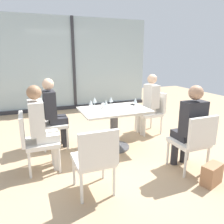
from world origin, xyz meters
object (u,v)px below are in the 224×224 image
at_px(wine_glass_0, 91,103).
at_px(wine_glass_2, 135,101).
at_px(dining_table_main, 114,120).
at_px(wine_glass_1, 95,100).
at_px(person_side_end, 41,124).
at_px(chair_far_left, 48,121).
at_px(person_far_right, 149,101).
at_px(cell_phone_on_table, 133,104).
at_px(chair_front_left, 95,157).
at_px(person_far_left, 53,110).
at_px(chair_side_end, 35,139).
at_px(wine_glass_4, 111,99).
at_px(person_front_right, 190,124).
at_px(chair_far_right, 153,110).
at_px(handbag_0, 212,174).
at_px(chair_front_right, 194,140).
at_px(wine_glass_3, 106,103).
at_px(coffee_cup, 104,106).

height_order(wine_glass_0, wine_glass_2, same).
xyz_separation_m(dining_table_main, wine_glass_1, (-0.28, 0.26, 0.34)).
bearing_deg(person_side_end, chair_far_left, 78.70).
xyz_separation_m(person_far_right, cell_phone_on_table, (-0.53, -0.29, 0.03)).
bearing_deg(chair_front_left, wine_glass_2, 45.35).
bearing_deg(person_far_left, chair_side_end, -115.67).
xyz_separation_m(chair_side_end, cell_phone_on_table, (1.81, 0.49, 0.24)).
distance_m(wine_glass_0, wine_glass_4, 0.43).
height_order(chair_far_left, person_front_right, person_front_right).
xyz_separation_m(chair_far_right, cell_phone_on_table, (-0.64, -0.29, 0.24)).
bearing_deg(handbag_0, wine_glass_0, 108.23).
height_order(person_front_right, wine_glass_4, person_front_right).
relative_size(chair_front_left, person_side_end, 0.69).
height_order(person_far_left, handbag_0, person_far_left).
height_order(chair_far_right, person_far_right, person_far_right).
xyz_separation_m(person_front_right, handbag_0, (0.02, -0.47, -0.56)).
relative_size(person_front_right, wine_glass_1, 6.81).
height_order(chair_far_right, cell_phone_on_table, chair_far_right).
xyz_separation_m(chair_front_right, chair_far_right, (0.36, 1.66, 0.00)).
relative_size(wine_glass_1, wine_glass_4, 1.00).
relative_size(wine_glass_0, wine_glass_2, 1.00).
bearing_deg(wine_glass_3, wine_glass_4, 51.60).
xyz_separation_m(person_far_right, wine_glass_4, (-0.97, -0.28, 0.16)).
distance_m(chair_far_left, person_side_end, 0.82).
bearing_deg(chair_front_left, handbag_0, -13.57).
bearing_deg(person_front_right, chair_far_left, 139.65).
bearing_deg(person_front_right, wine_glass_4, 119.28).
bearing_deg(chair_far_left, wine_glass_2, -20.16).
relative_size(dining_table_main, wine_glass_4, 6.32).
xyz_separation_m(dining_table_main, coffee_cup, (-0.15, 0.13, 0.25)).
bearing_deg(chair_far_left, wine_glass_4, -13.97).
bearing_deg(chair_front_left, coffee_cup, 66.30).
xyz_separation_m(chair_front_right, person_far_left, (-1.71, 1.66, 0.20)).
distance_m(wine_glass_1, wine_glass_2, 0.73).
bearing_deg(cell_phone_on_table, chair_side_end, -167.74).
relative_size(chair_far_right, wine_glass_4, 4.70).
xyz_separation_m(chair_far_left, wine_glass_0, (0.69, -0.40, 0.37)).
height_order(wine_glass_3, cell_phone_on_table, wine_glass_3).
bearing_deg(chair_side_end, person_side_end, 0.00).
distance_m(person_far_left, wine_glass_0, 0.72).
distance_m(chair_front_left, wine_glass_4, 1.61).
bearing_deg(handbag_0, chair_far_left, 115.14).
bearing_deg(wine_glass_0, chair_far_right, 15.01).
distance_m(wine_glass_1, handbag_0, 2.20).
xyz_separation_m(wine_glass_4, cell_phone_on_table, (0.44, -0.02, -0.13)).
bearing_deg(wine_glass_2, person_far_left, 158.36).
xyz_separation_m(person_side_end, wine_glass_4, (1.26, 0.50, 0.16)).
bearing_deg(wine_glass_0, person_side_end, -155.94).
relative_size(wine_glass_2, coffee_cup, 2.06).
relative_size(chair_far_left, person_far_right, 0.69).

